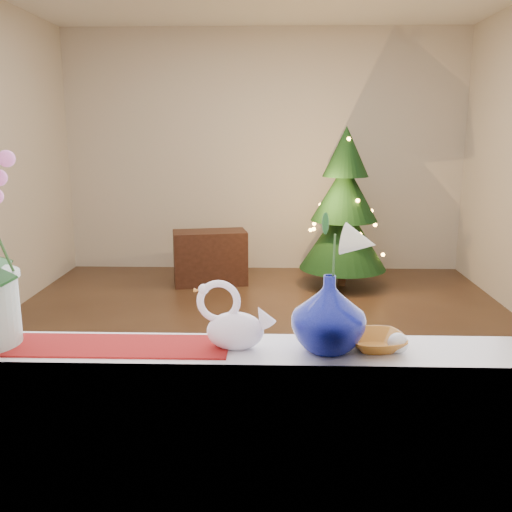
{
  "coord_description": "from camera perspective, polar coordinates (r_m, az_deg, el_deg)",
  "views": [
    {
      "loc": [
        0.11,
        -4.06,
        1.59
      ],
      "look_at": [
        0.03,
        -1.4,
        1.0
      ],
      "focal_mm": 40.0,
      "sensor_mm": 36.0,
      "label": 1
    }
  ],
  "objects": [
    {
      "name": "ground",
      "position": [
        4.36,
        0.21,
        -8.94
      ],
      "size": [
        5.0,
        5.0,
        0.0
      ],
      "primitive_type": "plane",
      "color": "#342115",
      "rests_on": "ground"
    },
    {
      "name": "wall_back",
      "position": [
        6.57,
        0.82,
        10.35
      ],
      "size": [
        4.5,
        0.1,
        2.7
      ],
      "primitive_type": "cube",
      "color": "beige",
      "rests_on": "ground"
    },
    {
      "name": "wall_front",
      "position": [
        1.58,
        -2.2,
        3.65
      ],
      "size": [
        4.5,
        0.1,
        2.7
      ],
      "primitive_type": "cube",
      "color": "beige",
      "rests_on": "ground"
    },
    {
      "name": "window_apron",
      "position": [
        1.98,
        -1.88,
        -23.22
      ],
      "size": [
        2.2,
        0.08,
        0.88
      ],
      "primitive_type": "cube",
      "color": "white",
      "rests_on": "ground"
    },
    {
      "name": "windowsill",
      "position": [
        1.83,
        -1.8,
        -9.77
      ],
      "size": [
        2.2,
        0.26,
        0.04
      ],
      "primitive_type": "cube",
      "color": "white",
      "rests_on": "window_apron"
    },
    {
      "name": "window_frame",
      "position": [
        1.6,
        -2.23,
        16.31
      ],
      "size": [
        2.22,
        0.06,
        1.6
      ],
      "primitive_type": null,
      "color": "white",
      "rests_on": "windowsill"
    },
    {
      "name": "runner",
      "position": [
        1.88,
        -13.56,
        -8.72
      ],
      "size": [
        0.7,
        0.2,
        0.01
      ],
      "primitive_type": "cube",
      "color": "maroon",
      "rests_on": "windowsill"
    },
    {
      "name": "swan",
      "position": [
        1.79,
        -2.1,
        -6.08
      ],
      "size": [
        0.27,
        0.2,
        0.21
      ],
      "primitive_type": null,
      "rotation": [
        0.0,
        0.0,
        -0.42
      ],
      "color": "white",
      "rests_on": "windowsill"
    },
    {
      "name": "blue_vase",
      "position": [
        1.78,
        7.29,
        -5.14
      ],
      "size": [
        0.3,
        0.3,
        0.28
      ],
      "primitive_type": "imported",
      "rotation": [
        0.0,
        0.0,
        0.14
      ],
      "color": "#070E63",
      "rests_on": "windowsill"
    },
    {
      "name": "lily",
      "position": [
        1.72,
        7.52,
        2.58
      ],
      "size": [
        0.15,
        0.09,
        0.21
      ],
      "primitive_type": null,
      "color": "silver",
      "rests_on": "blue_vase"
    },
    {
      "name": "paperweight",
      "position": [
        1.83,
        14.01,
        -8.43
      ],
      "size": [
        0.08,
        0.08,
        0.06
      ],
      "primitive_type": "sphere",
      "rotation": [
        0.0,
        0.0,
        -0.42
      ],
      "color": "silver",
      "rests_on": "windowsill"
    },
    {
      "name": "amber_dish",
      "position": [
        1.85,
        11.8,
        -8.5
      ],
      "size": [
        0.18,
        0.18,
        0.04
      ],
      "primitive_type": "imported",
      "rotation": [
        0.0,
        0.0,
        0.12
      ],
      "color": "#A25F1A",
      "rests_on": "windowsill"
    },
    {
      "name": "xmas_tree",
      "position": [
        5.9,
        8.81,
        4.78
      ],
      "size": [
        0.99,
        0.99,
        1.64
      ],
      "primitive_type": null,
      "rotation": [
        0.0,
        0.0,
        -0.12
      ],
      "color": "black",
      "rests_on": "ground"
    },
    {
      "name": "side_table",
      "position": [
        6.02,
        -4.61,
        -0.15
      ],
      "size": [
        0.81,
        0.52,
        0.57
      ],
      "primitive_type": "cube",
      "rotation": [
        0.0,
        0.0,
        0.21
      ],
      "color": "black",
      "rests_on": "ground"
    }
  ]
}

